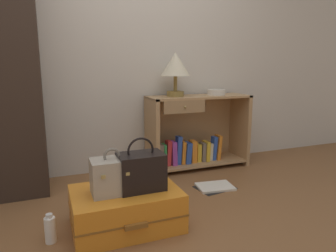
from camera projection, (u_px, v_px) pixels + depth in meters
ground_plane at (176, 242)px, 1.86m from camera, size 9.00×9.00×0.00m
back_wall at (116, 40)px, 2.98m from camera, size 6.40×0.10×2.60m
bookshelf at (195, 134)px, 3.21m from camera, size 1.06×0.38×0.75m
table_lamp at (175, 66)px, 3.00m from camera, size 0.29×0.29×0.43m
bowl at (216, 92)px, 3.19m from camera, size 0.19×0.19×0.06m
suitcase_large at (126, 208)px, 2.03m from camera, size 0.70×0.50×0.26m
train_case at (113, 176)px, 1.94m from camera, size 0.27×0.20×0.29m
handbag at (141, 171)px, 2.00m from camera, size 0.30×0.20×0.35m
bottle at (50, 229)px, 1.85m from camera, size 0.07×0.07×0.18m
open_book_on_floor at (215, 187)px, 2.70m from camera, size 0.35×0.28×0.02m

